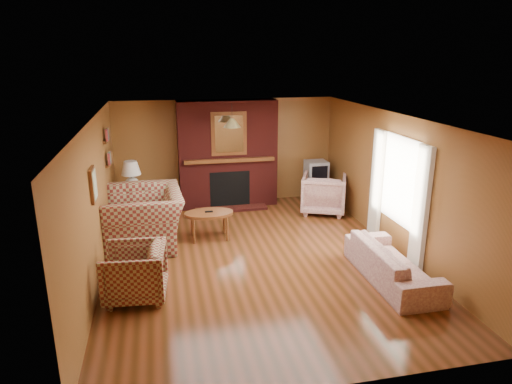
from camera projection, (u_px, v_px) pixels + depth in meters
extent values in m
plane|color=#45260E|center=(255.00, 258.00, 7.82)|extent=(6.50, 6.50, 0.00)
plane|color=white|center=(255.00, 118.00, 7.12)|extent=(6.50, 6.50, 0.00)
plane|color=#95592E|center=(226.00, 152.00, 10.51)|extent=(6.50, 0.00, 6.50)
plane|color=#95592E|center=(325.00, 286.00, 4.43)|extent=(6.50, 0.00, 6.50)
plane|color=#95592E|center=(96.00, 202.00, 6.97)|extent=(0.00, 6.50, 6.50)
plane|color=#95592E|center=(395.00, 183.00, 7.98)|extent=(0.00, 6.50, 6.50)
cube|color=#4C1310|center=(228.00, 154.00, 10.28)|extent=(2.20, 0.50, 2.40)
cube|color=black|center=(230.00, 189.00, 10.28)|extent=(0.90, 0.06, 0.80)
cube|color=#4C1310|center=(231.00, 209.00, 10.24)|extent=(1.60, 0.35, 0.06)
cube|color=brown|center=(230.00, 160.00, 10.05)|extent=(2.00, 0.18, 0.08)
cube|color=brown|center=(229.00, 134.00, 9.91)|extent=(0.78, 0.05, 0.95)
cube|color=white|center=(229.00, 134.00, 9.88)|extent=(0.62, 0.02, 0.80)
cube|color=beige|center=(421.00, 208.00, 7.12)|extent=(0.08, 0.35, 2.00)
cube|color=beige|center=(377.00, 183.00, 8.52)|extent=(0.08, 0.35, 2.00)
cube|color=white|center=(400.00, 180.00, 7.75)|extent=(0.03, 1.10, 1.50)
cube|color=brown|center=(108.00, 164.00, 8.71)|extent=(0.06, 0.55, 0.04)
cube|color=brown|center=(106.00, 141.00, 8.58)|extent=(0.06, 0.55, 0.04)
cube|color=brown|center=(93.00, 185.00, 6.59)|extent=(0.04, 0.40, 0.50)
cube|color=silver|center=(95.00, 185.00, 6.60)|extent=(0.01, 0.32, 0.42)
cylinder|color=black|center=(232.00, 112.00, 9.33)|extent=(0.01, 0.01, 0.35)
cone|color=#AF8246|center=(232.00, 123.00, 9.39)|extent=(0.36, 0.36, 0.18)
imported|color=maroon|center=(144.00, 218.00, 8.27)|extent=(1.44, 1.63, 1.02)
imported|color=maroon|center=(135.00, 273.00, 6.46)|extent=(0.94, 0.91, 0.79)
imported|color=beige|center=(392.00, 263.00, 7.00)|extent=(0.78, 1.97, 0.57)
imported|color=beige|center=(324.00, 193.00, 10.00)|extent=(1.22, 1.23, 0.86)
ellipsoid|color=brown|center=(209.00, 214.00, 8.54)|extent=(0.92, 0.57, 0.06)
cube|color=black|center=(209.00, 212.00, 8.52)|extent=(0.15, 0.05, 0.02)
cylinder|color=brown|center=(224.00, 222.00, 8.85)|extent=(0.05, 0.05, 0.47)
cylinder|color=brown|center=(192.00, 224.00, 8.72)|extent=(0.05, 0.05, 0.47)
cylinder|color=brown|center=(227.00, 229.00, 8.50)|extent=(0.05, 0.05, 0.47)
cylinder|color=brown|center=(194.00, 231.00, 8.38)|extent=(0.05, 0.05, 0.47)
cube|color=brown|center=(134.00, 206.00, 9.60)|extent=(0.47, 0.47, 0.60)
sphere|color=white|center=(132.00, 185.00, 9.47)|extent=(0.32, 0.32, 0.32)
cylinder|color=black|center=(131.00, 176.00, 9.42)|extent=(0.03, 0.03, 0.10)
cone|color=white|center=(131.00, 168.00, 9.37)|extent=(0.40, 0.40, 0.28)
cube|color=black|center=(315.00, 191.00, 10.77)|extent=(0.52, 0.48, 0.54)
cube|color=#A1A3A8|center=(316.00, 170.00, 10.63)|extent=(0.49, 0.47, 0.45)
cube|color=black|center=(320.00, 173.00, 10.41)|extent=(0.37, 0.02, 0.32)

